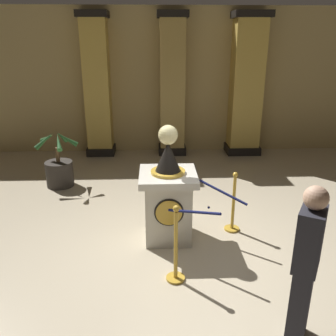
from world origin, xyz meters
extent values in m
plane|color=beige|center=(0.00, 0.00, 0.00)|extent=(11.96, 11.96, 0.00)
cube|color=tan|center=(0.00, 5.09, 1.83)|extent=(11.96, 0.16, 3.65)
cube|color=beige|center=(-0.28, 0.41, 0.48)|extent=(0.66, 0.66, 0.95)
cube|color=beige|center=(-0.28, 0.41, 1.00)|extent=(0.83, 0.83, 0.10)
cylinder|color=gold|center=(-0.28, 0.06, 0.59)|extent=(0.37, 0.03, 0.37)
cylinder|color=black|center=(-0.28, 0.07, 0.59)|extent=(0.42, 0.01, 0.42)
cylinder|color=gold|center=(-0.28, 0.41, 1.07)|extent=(0.50, 0.50, 0.04)
cone|color=black|center=(-0.28, 0.41, 1.31)|extent=(0.36, 0.36, 0.43)
cylinder|color=gold|center=(-0.28, 0.41, 1.51)|extent=(0.03, 0.03, 0.07)
sphere|color=beige|center=(-0.28, 0.41, 1.62)|extent=(0.28, 0.28, 0.28)
cylinder|color=gold|center=(-0.22, -0.62, 0.01)|extent=(0.24, 0.24, 0.03)
cylinder|color=gold|center=(-0.22, -0.62, 0.48)|extent=(0.05, 0.05, 0.95)
sphere|color=gold|center=(-0.22, -0.62, 0.99)|extent=(0.08, 0.08, 0.08)
cylinder|color=gold|center=(0.75, 0.59, 0.01)|extent=(0.24, 0.24, 0.03)
cylinder|color=gold|center=(0.75, 0.59, 0.45)|extent=(0.05, 0.05, 0.90)
sphere|color=gold|center=(0.75, 0.59, 0.94)|extent=(0.08, 0.08, 0.08)
cylinder|color=#141947|center=(0.02, -0.32, 0.79)|extent=(0.64, 0.52, 0.22)
cylinder|color=#141947|center=(0.51, 0.29, 0.79)|extent=(0.64, 0.52, 0.22)
sphere|color=#141947|center=(0.26, -0.01, 0.70)|extent=(0.04, 0.04, 0.04)
cube|color=black|center=(-1.88, 4.78, 0.10)|extent=(0.71, 0.71, 0.20)
cube|color=gold|center=(-1.88, 4.78, 1.75)|extent=(0.61, 0.61, 3.51)
cube|color=black|center=(-1.88, 4.78, 3.43)|extent=(0.74, 0.74, 0.16)
cube|color=black|center=(1.88, 4.78, 0.10)|extent=(0.87, 0.87, 0.20)
cube|color=gold|center=(1.88, 4.78, 1.75)|extent=(0.75, 0.75, 3.51)
cube|color=black|center=(1.88, 4.78, 3.43)|extent=(0.90, 0.90, 0.16)
cube|color=black|center=(0.00, 4.78, 0.10)|extent=(0.71, 0.71, 0.20)
cube|color=tan|center=(0.00, 4.78, 1.75)|extent=(0.62, 0.62, 3.51)
cube|color=black|center=(0.00, 4.78, 3.43)|extent=(0.74, 0.74, 0.16)
cylinder|color=#2D2823|center=(-2.43, 2.55, 0.26)|extent=(0.55, 0.55, 0.52)
cylinder|color=brown|center=(-2.43, 2.55, 0.67)|extent=(0.08, 0.08, 0.30)
cone|color=#265928|center=(-2.21, 2.55, 0.99)|extent=(0.44, 0.11, 0.32)
cone|color=#265928|center=(-2.37, 2.77, 0.99)|extent=(0.19, 0.42, 0.36)
cone|color=#265928|center=(-2.62, 2.67, 0.99)|extent=(0.41, 0.34, 0.30)
cone|color=#265928|center=(-2.63, 2.45, 0.99)|extent=(0.40, 0.28, 0.37)
cone|color=#265928|center=(-2.33, 2.35, 0.99)|extent=(0.25, 0.42, 0.34)
cube|color=#26262D|center=(0.95, -1.57, 0.41)|extent=(0.30, 0.33, 0.82)
cube|color=#26262D|center=(0.95, -1.57, 1.13)|extent=(0.37, 0.42, 0.62)
sphere|color=tan|center=(0.95, -1.57, 1.55)|extent=(0.22, 0.22, 0.22)
camera|label=1|loc=(-0.46, -4.37, 2.86)|focal=38.01mm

